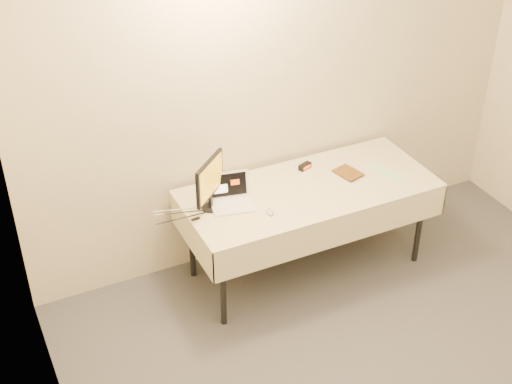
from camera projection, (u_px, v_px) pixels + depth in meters
name	position (u px, v px, depth m)	size (l,w,h in m)	color
back_wall	(282.00, 86.00, 5.17)	(4.00, 0.10, 2.70)	beige
table	(309.00, 195.00, 5.19)	(1.86, 0.81, 0.74)	black
laptop	(231.00, 197.00, 4.97)	(0.33, 0.30, 0.20)	white
monitor	(210.00, 181.00, 4.82)	(0.29, 0.27, 0.38)	black
book	(342.00, 166.00, 5.22)	(0.15, 0.02, 0.20)	#97611B
alarm_clock	(305.00, 166.00, 5.37)	(0.11, 0.08, 0.04)	black
clicker	(270.00, 212.00, 4.88)	(0.04, 0.09, 0.02)	#B2B2B5
paper_form	(386.00, 172.00, 5.34)	(0.12, 0.29, 0.00)	#B5DDB0
usb_dongle	(196.00, 219.00, 4.82)	(0.06, 0.02, 0.01)	black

